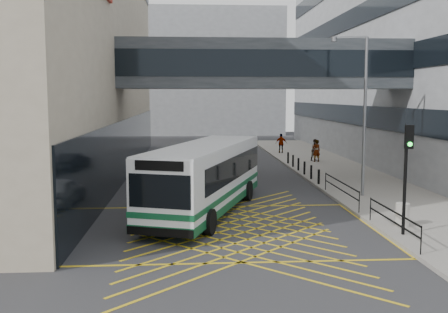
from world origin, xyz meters
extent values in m
plane|color=#333335|center=(0.00, 0.00, 0.00)|extent=(120.00, 120.00, 0.00)
cube|color=black|center=(-5.96, 16.00, 2.00)|extent=(0.10, 41.50, 4.00)
cube|color=black|center=(11.96, 24.00, 4.00)|extent=(0.10, 43.50, 1.60)
cube|color=black|center=(11.96, 24.00, 8.00)|extent=(0.10, 43.50, 1.60)
cube|color=black|center=(11.96, 24.00, 12.00)|extent=(0.10, 43.50, 1.60)
cube|color=gray|center=(-2.00, 60.00, 9.00)|extent=(28.00, 16.00, 18.00)
cube|color=#363B40|center=(3.00, 12.00, 7.50)|extent=(20.00, 4.00, 3.00)
cube|color=black|center=(3.00, 9.98, 7.50)|extent=(19.50, 0.06, 1.60)
cube|color=black|center=(3.00, 14.02, 7.50)|extent=(19.50, 0.06, 1.60)
cube|color=gray|center=(9.00, 15.00, 0.08)|extent=(6.00, 54.00, 0.16)
cube|color=gold|center=(0.00, 0.00, 0.00)|extent=(12.00, 9.00, 0.01)
cube|color=white|center=(-0.93, 3.17, 1.79)|extent=(6.25, 11.83, 2.85)
cube|color=#10502C|center=(-0.93, 3.17, 0.55)|extent=(6.30, 11.88, 0.36)
cube|color=#10502C|center=(-0.93, 3.17, 1.11)|extent=(6.32, 11.89, 0.23)
cube|color=black|center=(-0.72, 3.77, 2.16)|extent=(5.83, 10.45, 1.11)
cube|color=black|center=(-2.80, -2.30, 2.06)|extent=(2.32, 0.86, 1.27)
cube|color=black|center=(-2.80, -2.32, 3.01)|extent=(1.82, 0.67, 0.37)
cube|color=white|center=(-0.93, 3.17, 3.23)|extent=(6.19, 11.72, 0.11)
cube|color=black|center=(-2.80, -2.32, 0.53)|extent=(2.53, 0.95, 0.32)
cube|color=black|center=(0.95, 8.66, 0.53)|extent=(2.53, 0.95, 0.32)
cylinder|color=black|center=(-3.41, 0.01, 0.53)|extent=(0.62, 1.09, 1.05)
cylinder|color=black|center=(-0.90, -0.85, 0.53)|extent=(0.62, 1.09, 1.05)
cylinder|color=black|center=(-1.09, 6.79, 0.53)|extent=(0.62, 1.09, 1.05)
cylinder|color=black|center=(1.42, 5.93, 0.53)|extent=(0.62, 1.09, 1.05)
imported|color=silver|center=(-3.52, 5.63, 0.72)|extent=(2.18, 4.64, 1.43)
imported|color=black|center=(-1.30, 18.65, 0.63)|extent=(2.48, 4.31, 1.27)
imported|color=#9E9FA6|center=(0.26, 16.97, 0.77)|extent=(2.48, 5.13, 1.55)
cylinder|color=black|center=(6.62, -1.90, 1.97)|extent=(0.13, 0.13, 3.63)
cube|color=black|center=(6.61, -2.14, 4.00)|extent=(0.30, 0.20, 0.91)
sphere|color=#19E533|center=(6.61, -2.24, 3.73)|extent=(0.18, 0.18, 0.17)
cylinder|color=slate|center=(7.70, 6.13, 4.40)|extent=(0.21, 0.21, 8.48)
cube|color=slate|center=(6.89, 6.38, 8.64)|extent=(1.65, 0.60, 0.11)
cylinder|color=slate|center=(6.07, 6.63, 8.56)|extent=(0.37, 0.37, 0.27)
cylinder|color=#ADA89E|center=(7.10, -0.64, 0.65)|extent=(0.56, 0.56, 0.97)
cube|color=black|center=(6.15, -2.00, 1.11)|extent=(0.05, 5.00, 0.05)
cube|color=black|center=(6.15, -2.00, 0.71)|extent=(0.05, 5.00, 0.05)
cube|color=black|center=(6.15, 5.00, 1.11)|extent=(0.05, 6.00, 0.05)
cube|color=black|center=(6.15, 5.00, 0.71)|extent=(0.05, 6.00, 0.05)
cylinder|color=black|center=(6.15, -4.50, 0.66)|extent=(0.04, 0.04, 1.00)
cylinder|color=black|center=(6.15, 0.50, 0.66)|extent=(0.04, 0.04, 1.00)
cylinder|color=black|center=(6.15, 2.00, 0.66)|extent=(0.04, 0.04, 1.00)
cylinder|color=black|center=(6.15, 8.00, 0.66)|extent=(0.04, 0.04, 1.00)
cylinder|color=black|center=(6.25, 10.00, 0.61)|extent=(0.14, 0.14, 0.90)
cylinder|color=black|center=(6.25, 12.00, 0.61)|extent=(0.14, 0.14, 0.90)
cylinder|color=black|center=(6.25, 14.00, 0.61)|extent=(0.14, 0.14, 0.90)
cylinder|color=black|center=(6.25, 16.00, 0.61)|extent=(0.14, 0.14, 0.90)
cylinder|color=black|center=(6.25, 18.00, 0.61)|extent=(0.14, 0.14, 0.90)
cylinder|color=black|center=(6.25, 20.00, 0.61)|extent=(0.14, 0.14, 0.90)
imported|color=gray|center=(8.79, 20.93, 1.06)|extent=(0.81, 0.66, 1.80)
imported|color=gray|center=(8.88, 21.63, 1.06)|extent=(1.01, 0.85, 1.80)
imported|color=gray|center=(7.09, 27.90, 1.07)|extent=(1.13, 0.64, 1.82)
camera|label=1|loc=(-1.71, -21.36, 5.52)|focal=42.00mm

